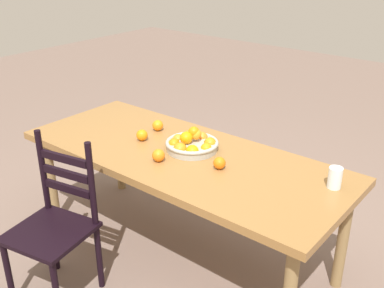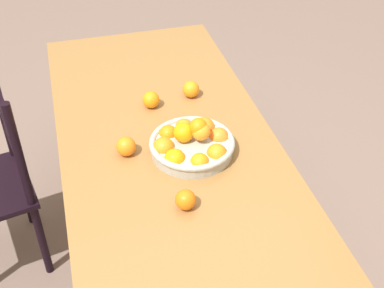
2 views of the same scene
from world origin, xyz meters
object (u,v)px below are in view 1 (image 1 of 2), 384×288
Objects in this scene: orange_loose_3 at (158,155)px; orange_loose_1 at (158,125)px; fruit_bowl at (192,144)px; chair_near_window at (56,226)px; orange_loose_0 at (219,163)px; drinking_glass at (335,178)px; dining_table at (182,163)px; orange_loose_2 at (142,135)px.

orange_loose_1 is at bearing -46.54° from orange_loose_3.
fruit_bowl is 0.39m from orange_loose_1.
chair_near_window is at bearing 93.34° from orange_loose_1.
orange_loose_0 is 0.37m from orange_loose_3.
orange_loose_3 is at bearing 20.75° from drinking_glass.
dining_table is at bearing 56.34° from chair_near_window.
drinking_glass is at bearing 26.04° from chair_near_window.
dining_table is 0.34m from orange_loose_2.
fruit_bowl is at bearing -105.78° from dining_table.
dining_table is at bearing -4.59° from orange_loose_0.
orange_loose_3 is at bearing 151.71° from orange_loose_2.
fruit_bowl is at bearing -165.31° from orange_loose_2.
orange_loose_1 is 1.01× the size of orange_loose_2.
fruit_bowl is at bearing -19.27° from orange_loose_0.
orange_loose_1 and orange_loose_2 have the same top height.
orange_loose_3 is (0.03, 0.17, 0.11)m from dining_table.
orange_loose_1 is 0.64× the size of drinking_glass.
dining_table is at bearing -177.28° from orange_loose_2.
drinking_glass is (-0.60, -0.21, 0.02)m from orange_loose_0.
chair_near_window reaches higher than dining_table.
chair_near_window is at bearing 64.38° from orange_loose_3.
dining_table is at bearing 154.24° from orange_loose_1.
orange_loose_2 reaches higher than orange_loose_0.
orange_loose_2 is (0.02, -0.72, 0.31)m from chair_near_window.
dining_table is 17.98× the size of drinking_glass.
orange_loose_1 is 1.26m from drinking_glass.
fruit_bowl is 4.47× the size of orange_loose_2.
drinking_glass is at bearing -179.58° from orange_loose_1.
chair_near_window is 13.26× the size of orange_loose_0.
orange_loose_1 is (0.05, -0.91, 0.31)m from chair_near_window.
orange_loose_3 is at bearing 23.75° from orange_loose_0.
fruit_bowl reaches higher than orange_loose_2.
orange_loose_0 is 0.69m from orange_loose_1.
orange_loose_1 is 0.47m from orange_loose_3.
chair_near_window is (0.30, 0.74, -0.20)m from dining_table.
fruit_bowl is 2.84× the size of drinking_glass.
drinking_glass is at bearing -170.87° from orange_loose_2.
chair_near_window is 1.55m from drinking_glass.
dining_table is 28.31× the size of orange_loose_2.
fruit_bowl is at bearing -101.87° from orange_loose_3.
drinking_glass reaches higher than orange_loose_2.
orange_loose_0 is at bearing 179.16° from orange_loose_2.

